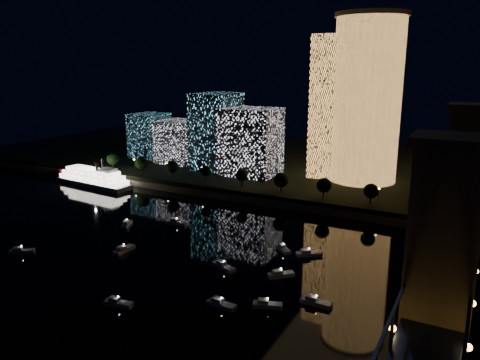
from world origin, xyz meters
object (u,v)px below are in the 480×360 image
object	(u,v)px
truss_bridge	(446,275)
riverboat	(90,178)
tower_rectangular	(337,107)
tower_cylindrical	(367,99)

from	to	relation	value
truss_bridge	riverboat	bearing A→B (deg)	158.93
truss_bridge	riverboat	distance (m)	188.06
tower_rectangular	truss_bridge	xyz separation A→B (m)	(63.43, -126.36, -23.81)
riverboat	tower_cylindrical	bearing A→B (deg)	23.99
tower_cylindrical	tower_rectangular	distance (m)	16.03
tower_rectangular	riverboat	xyz separation A→B (m)	(-111.68, -58.91, -36.21)
riverboat	tower_rectangular	bearing A→B (deg)	27.81
tower_rectangular	riverboat	world-z (taller)	tower_rectangular
tower_rectangular	truss_bridge	world-z (taller)	tower_rectangular
truss_bridge	riverboat	xyz separation A→B (m)	(-175.11, 67.45, -12.41)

